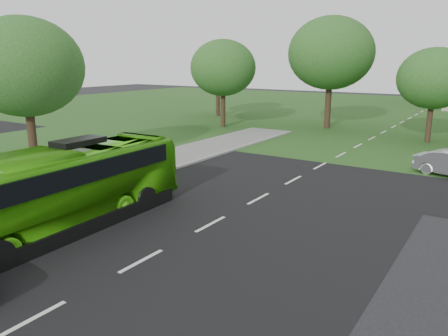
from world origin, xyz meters
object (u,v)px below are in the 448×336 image
(tree_park_b, at_px, (331,53))
(tree_side_near, at_px, (25,67))
(tree_park_a, at_px, (223,68))
(tree_park_c, at_px, (434,79))
(bus, at_px, (58,190))
(tree_park_f, at_px, (218,67))

(tree_park_b, relative_size, tree_side_near, 1.18)
(tree_park_a, relative_size, tree_park_b, 0.80)
(tree_park_c, height_order, bus, tree_park_c)
(tree_park_b, distance_m, tree_park_c, 10.15)
(tree_park_f, relative_size, bus, 0.73)
(tree_park_a, relative_size, bus, 0.74)
(bus, bearing_deg, tree_side_near, 149.32)
(tree_park_a, xyz_separation_m, tree_park_c, (18.58, 1.93, -0.67))
(tree_park_b, height_order, tree_park_c, tree_park_b)
(tree_park_b, relative_size, tree_park_c, 1.41)
(tree_park_f, relative_size, tree_side_near, 0.94)
(bus, bearing_deg, tree_park_b, 89.51)
(tree_side_near, bearing_deg, bus, -28.97)
(tree_park_c, xyz_separation_m, tree_side_near, (-18.48, -22.91, 1.00))
(tree_park_b, height_order, tree_park_f, tree_park_b)
(tree_park_a, xyz_separation_m, tree_park_f, (-5.30, 6.94, -0.01))
(tree_park_b, bearing_deg, bus, -88.78)
(tree_park_a, bearing_deg, bus, -69.73)
(tree_park_b, bearing_deg, tree_park_a, -152.24)
(tree_park_f, bearing_deg, tree_park_b, -8.60)
(tree_park_c, height_order, tree_side_near, tree_side_near)
(tree_park_a, xyz_separation_m, bus, (9.72, -26.31, -4.15))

